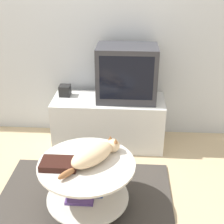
{
  "coord_description": "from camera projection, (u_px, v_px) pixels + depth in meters",
  "views": [
    {
      "loc": [
        0.36,
        -1.98,
        1.86
      ],
      "look_at": [
        0.2,
        0.46,
        0.63
      ],
      "focal_mm": 50.0,
      "sensor_mm": 36.0,
      "label": 1
    }
  ],
  "objects": [
    {
      "name": "ground_plane",
      "position": [
        84.0,
        203.0,
        2.62
      ],
      "size": [
        12.0,
        12.0,
        0.0
      ],
      "primitive_type": "plane",
      "color": "tan"
    },
    {
      "name": "wall_back",
      "position": [
        97.0,
        17.0,
        3.17
      ],
      "size": [
        8.0,
        0.05,
        2.6
      ],
      "color": "silver",
      "rests_on": "ground_plane"
    },
    {
      "name": "rug",
      "position": [
        84.0,
        202.0,
        2.61
      ],
      "size": [
        1.47,
        1.11,
        0.02
      ],
      "color": "#3D3833",
      "rests_on": "ground_plane"
    },
    {
      "name": "tv_stand",
      "position": [
        109.0,
        122.0,
        3.34
      ],
      "size": [
        1.16,
        0.46,
        0.53
      ],
      "color": "silver",
      "rests_on": "ground_plane"
    },
    {
      "name": "tv",
      "position": [
        127.0,
        74.0,
        3.1
      ],
      "size": [
        0.6,
        0.37,
        0.56
      ],
      "color": "#333338",
      "rests_on": "tv_stand"
    },
    {
      "name": "speaker",
      "position": [
        65.0,
        91.0,
        3.28
      ],
      "size": [
        0.11,
        0.11,
        0.11
      ],
      "color": "black",
      "rests_on": "tv_stand"
    },
    {
      "name": "coffee_table",
      "position": [
        87.0,
        180.0,
        2.42
      ],
      "size": [
        0.75,
        0.75,
        0.44
      ],
      "color": "#B2B2B7",
      "rests_on": "rug"
    },
    {
      "name": "dvd_box",
      "position": [
        59.0,
        164.0,
        2.31
      ],
      "size": [
        0.27,
        0.17,
        0.05
      ],
      "color": "black",
      "rests_on": "coffee_table"
    },
    {
      "name": "cat",
      "position": [
        94.0,
        154.0,
        2.34
      ],
      "size": [
        0.42,
        0.48,
        0.15
      ],
      "rotation": [
        0.0,
        0.0,
        0.86
      ],
      "color": "beige",
      "rests_on": "coffee_table"
    }
  ]
}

